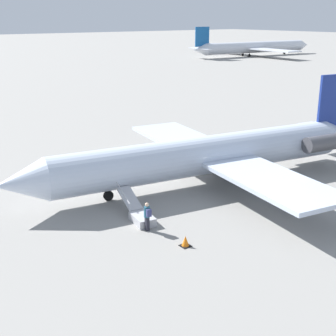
{
  "coord_description": "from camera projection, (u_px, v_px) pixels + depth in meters",
  "views": [
    {
      "loc": [
        22.2,
        24.75,
        12.02
      ],
      "look_at": [
        3.63,
        0.25,
        1.98
      ],
      "focal_mm": 50.0,
      "sensor_mm": 36.0,
      "label": 1
    }
  ],
  "objects": [
    {
      "name": "ground_plane",
      "position": [
        204.0,
        183.0,
        35.23
      ],
      "size": [
        600.0,
        600.0,
        0.0
      ],
      "primitive_type": "plane",
      "color": "gray"
    },
    {
      "name": "boarding_stairs",
      "position": [
        140.0,
        215.0,
        28.71
      ],
      "size": [
        1.69,
        4.13,
        1.81
      ],
      "rotation": [
        0.0,
        0.0,
        -1.75
      ],
      "color": "#B2B2B7",
      "rests_on": "ground"
    },
    {
      "name": "passenger",
      "position": [
        147.0,
        215.0,
        27.16
      ],
      "size": [
        0.38,
        0.56,
        1.74
      ],
      "rotation": [
        0.0,
        0.0,
        -1.75
      ],
      "color": "#23232D",
      "rests_on": "ground"
    },
    {
      "name": "traffic_cone_near_stairs",
      "position": [
        185.0,
        241.0,
        25.52
      ],
      "size": [
        0.56,
        0.56,
        0.61
      ],
      "color": "black",
      "rests_on": "ground"
    },
    {
      "name": "airplane_far_left",
      "position": [
        254.0,
        47.0,
        145.11
      ],
      "size": [
        47.29,
        36.47,
        8.99
      ],
      "rotation": [
        0.0,
        0.0,
        3.06
      ],
      "color": "silver",
      "rests_on": "ground"
    },
    {
      "name": "airplane_main",
      "position": [
        216.0,
        153.0,
        34.97
      ],
      "size": [
        30.34,
        23.03,
        7.45
      ],
      "rotation": [
        0.0,
        0.0,
        -0.18
      ],
      "color": "silver",
      "rests_on": "ground"
    }
  ]
}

